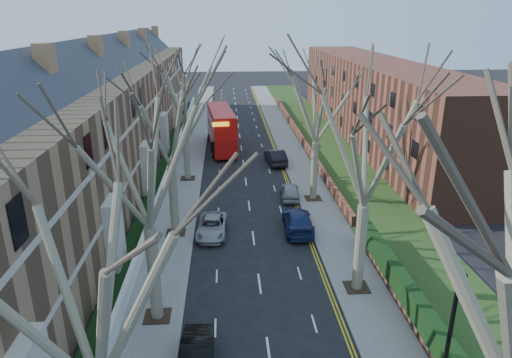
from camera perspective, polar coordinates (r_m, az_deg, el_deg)
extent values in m
cube|color=slate|center=(56.05, -8.00, 3.80)|extent=(3.00, 102.00, 0.12)
cube|color=slate|center=(56.43, 4.27, 4.05)|extent=(3.00, 102.00, 0.12)
cube|color=#98714D|center=(48.43, -18.20, 6.50)|extent=(9.00, 78.00, 10.00)
cube|color=#2E3239|center=(47.51, -18.99, 13.55)|extent=(4.67, 78.00, 4.67)
cube|color=beige|center=(47.87, -12.83, 5.00)|extent=(0.12, 78.00, 0.35)
cube|color=beige|center=(47.13, -13.15, 9.12)|extent=(0.12, 78.00, 0.35)
cube|color=brown|center=(61.78, 14.64, 9.54)|extent=(8.00, 54.00, 10.00)
cube|color=brown|center=(60.37, 5.37, 5.56)|extent=(0.35, 54.00, 0.90)
cube|color=brown|center=(24.36, 21.36, -19.50)|extent=(0.40, 24.00, 0.60)
cube|color=black|center=(23.82, 21.64, -17.81)|extent=(0.70, 24.00, 1.20)
cube|color=white|center=(48.42, -10.59, 1.78)|extent=(0.30, 78.00, 1.00)
cube|color=#213E16|center=(57.21, 8.75, 4.18)|extent=(6.00, 102.00, 0.06)
cube|color=black|center=(15.00, 24.18, -10.77)|extent=(0.18, 0.50, 0.22)
cylinder|color=brown|center=(24.59, -12.65, -11.48)|extent=(0.64, 0.64, 5.25)
cube|color=#2D2116|center=(26.02, -12.21, -16.41)|extent=(1.40, 1.40, 0.05)
cylinder|color=brown|center=(33.50, -10.23, -2.74)|extent=(0.64, 0.64, 5.07)
cube|color=#2D2116|center=(34.53, -9.98, -6.61)|extent=(1.40, 1.40, 0.05)
cylinder|color=brown|center=(44.75, -8.68, 3.24)|extent=(0.60, 0.60, 5.25)
cube|color=#2D2116|center=(45.55, -8.52, 0.10)|extent=(1.40, 1.40, 0.05)
cylinder|color=brown|center=(27.07, 12.87, -8.42)|extent=(0.64, 0.64, 5.25)
cube|color=#2D2116|center=(28.37, 12.46, -13.07)|extent=(1.40, 1.40, 0.05)
cylinder|color=brown|center=(39.60, 7.30, 0.99)|extent=(0.60, 0.60, 5.07)
cube|color=#2D2116|center=(40.48, 7.14, -2.40)|extent=(1.40, 1.40, 0.05)
cube|color=#BC0F0D|center=(55.42, -4.33, 5.28)|extent=(3.72, 11.56, 2.27)
cube|color=#BC0F0D|center=(54.91, -4.38, 7.47)|extent=(3.66, 10.99, 2.06)
cube|color=black|center=(55.30, -4.34, 5.74)|extent=(3.65, 10.65, 0.93)
cube|color=black|center=(54.89, -4.39, 7.57)|extent=(3.63, 10.43, 0.93)
imported|color=black|center=(22.38, -7.41, -21.22)|extent=(1.50, 4.17, 1.37)
imported|color=#99999E|center=(33.95, -5.51, -5.91)|extent=(2.46, 4.76, 1.28)
imported|color=navy|center=(34.52, 5.24, -5.23)|extent=(2.35, 5.31, 1.51)
imported|color=gray|center=(40.38, 4.27, -1.52)|extent=(1.93, 4.08, 1.35)
imported|color=black|center=(49.76, 2.46, 2.81)|extent=(2.26, 5.05, 1.61)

